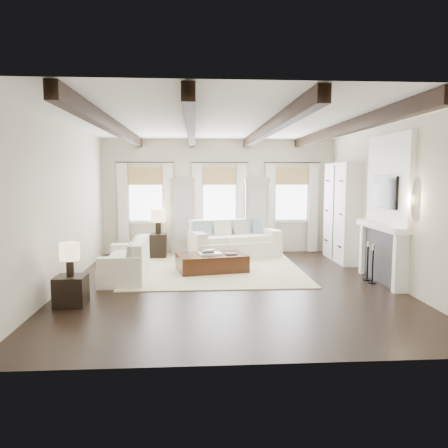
{
  "coord_description": "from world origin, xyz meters",
  "views": [
    {
      "loc": [
        -0.68,
        -8.55,
        2.17
      ],
      "look_at": [
        -0.07,
        0.71,
        1.15
      ],
      "focal_mm": 35.0,
      "sensor_mm": 36.0,
      "label": 1
    }
  ],
  "objects": [
    {
      "name": "side_table_back",
      "position": [
        -1.67,
        3.06,
        0.32
      ],
      "size": [
        0.43,
        0.43,
        0.64
      ],
      "primitive_type": "cube",
      "color": "black",
      "rests_on": "ground"
    },
    {
      "name": "lamp_front",
      "position": [
        -2.78,
        -1.22,
        0.89
      ],
      "size": [
        0.33,
        0.33,
        0.57
      ],
      "color": "black",
      "rests_on": "side_table_front"
    },
    {
      "name": "tray",
      "position": [
        -0.35,
        1.21,
        0.42
      ],
      "size": [
        0.57,
        0.47,
        0.04
      ],
      "primitive_type": "cube",
      "rotation": [
        0.0,
        0.0,
        0.2
      ],
      "color": "white",
      "rests_on": "ottoman"
    },
    {
      "name": "ottoman",
      "position": [
        -0.31,
        1.26,
        0.2
      ],
      "size": [
        1.68,
        1.24,
        0.4
      ],
      "primitive_type": "cube",
      "rotation": [
        0.0,
        0.0,
        0.2
      ],
      "color": "black",
      "rests_on": "ground"
    },
    {
      "name": "lamp_back",
      "position": [
        -1.67,
        3.06,
        1.09
      ],
      "size": [
        0.39,
        0.39,
        0.66
      ],
      "color": "black",
      "rests_on": "side_table_back"
    },
    {
      "name": "side_table_front",
      "position": [
        -2.78,
        -1.22,
        0.25
      ],
      "size": [
        0.5,
        0.5,
        0.5
      ],
      "primitive_type": "cube",
      "color": "black",
      "rests_on": "ground"
    },
    {
      "name": "room_shell",
      "position": [
        0.75,
        0.9,
        1.89
      ],
      "size": [
        6.54,
        7.54,
        3.22
      ],
      "color": "beige",
      "rests_on": "ground"
    },
    {
      "name": "book_lower",
      "position": [
        -0.41,
        1.2,
        0.46
      ],
      "size": [
        0.29,
        0.25,
        0.04
      ],
      "primitive_type": "cube",
      "rotation": [
        0.0,
        0.0,
        0.2
      ],
      "color": "#262628",
      "rests_on": "tray"
    },
    {
      "name": "sofa_back",
      "position": [
        0.34,
        3.0,
        0.4
      ],
      "size": [
        2.53,
        1.62,
        1.0
      ],
      "color": "white",
      "rests_on": "ground"
    },
    {
      "name": "candlestick_far",
      "position": [
        2.9,
        0.18,
        0.34
      ],
      "size": [
        0.17,
        0.17,
        0.82
      ],
      "color": "black",
      "rests_on": "ground"
    },
    {
      "name": "candlestick_near",
      "position": [
        2.9,
        -0.08,
        0.32
      ],
      "size": [
        0.16,
        0.16,
        0.78
      ],
      "color": "black",
      "rests_on": "ground"
    },
    {
      "name": "ground",
      "position": [
        0.0,
        0.0,
        0.0
      ],
      "size": [
        7.5,
        7.5,
        0.0
      ],
      "primitive_type": "plane",
      "color": "black",
      "rests_on": "ground"
    },
    {
      "name": "book_upper",
      "position": [
        -0.36,
        1.24,
        0.49
      ],
      "size": [
        0.25,
        0.21,
        0.03
      ],
      "primitive_type": "cube",
      "rotation": [
        0.0,
        0.0,
        0.2
      ],
      "color": "beige",
      "rests_on": "book_lower"
    },
    {
      "name": "area_rug",
      "position": [
        -0.24,
        1.63,
        0.01
      ],
      "size": [
        3.97,
        4.19,
        0.02
      ],
      "primitive_type": "cube",
      "color": "beige",
      "rests_on": "ground"
    },
    {
      "name": "book_loose",
      "position": [
        0.12,
        1.18,
        0.41
      ],
      "size": [
        0.27,
        0.22,
        0.03
      ],
      "primitive_type": "cube",
      "rotation": [
        0.0,
        0.0,
        0.2
      ],
      "color": "#262628",
      "rests_on": "ottoman"
    },
    {
      "name": "sofa_left",
      "position": [
        -2.12,
        0.71,
        0.34
      ],
      "size": [
        0.94,
        1.97,
        0.83
      ],
      "color": "white",
      "rests_on": "ground"
    }
  ]
}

